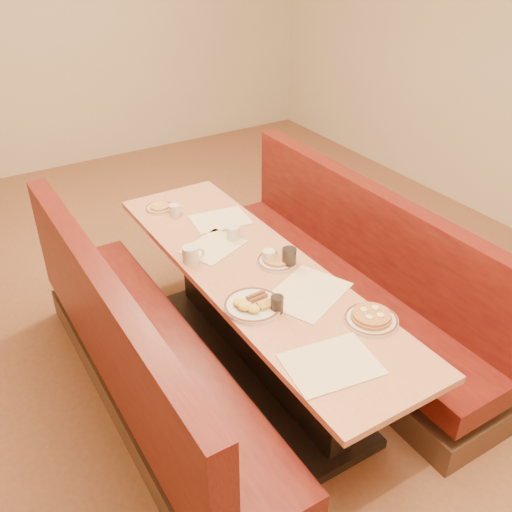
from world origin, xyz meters
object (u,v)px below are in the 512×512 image
coffee_mug_b (191,254)px  coffee_mug_d (175,210)px  booth_right (347,287)px  coffee_mug_c (233,232)px  booth_left (144,365)px  pancake_plate (371,318)px  diner_table (255,321)px  coffee_mug_a (269,256)px  soda_tumbler_near (277,304)px  eggs_plate (253,305)px  soda_tumbler_mid (289,258)px

coffee_mug_b → coffee_mug_d: 0.62m
booth_right → coffee_mug_c: (-0.66, 0.38, 0.43)m
booth_left → pancake_plate: booth_left is taller
diner_table → pancake_plate: pancake_plate is taller
diner_table → booth_left: bearing=180.0°
pancake_plate → coffee_mug_a: coffee_mug_a is taller
diner_table → coffee_mug_d: 0.97m
coffee_mug_b → coffee_mug_d: (0.17, 0.59, -0.01)m
coffee_mug_d → soda_tumbler_near: (-0.01, -1.26, 0.01)m
coffee_mug_a → eggs_plate: bearing=-140.1°
pancake_plate → coffee_mug_a: 0.76m
booth_right → soda_tumbler_near: booth_right is taller
coffee_mug_d → booth_right: bearing=-43.1°
coffee_mug_c → soda_tumbler_mid: bearing=-98.2°
soda_tumbler_mid → diner_table: bearing=160.2°
coffee_mug_a → coffee_mug_d: bearing=98.1°
diner_table → coffee_mug_d: coffee_mug_d is taller
booth_right → soda_tumbler_mid: booth_right is taller
coffee_mug_b → coffee_mug_d: coffee_mug_b is taller
coffee_mug_c → eggs_plate: bearing=-135.0°
booth_left → diner_table: bearing=0.0°
booth_left → coffee_mug_b: booth_left is taller
diner_table → eggs_plate: 0.54m
eggs_plate → coffee_mug_d: bearing=85.3°
booth_left → coffee_mug_d: (0.63, 0.86, 0.43)m
eggs_plate → coffee_mug_d: 1.17m
eggs_plate → soda_tumbler_near: 0.13m
coffee_mug_d → soda_tumbler_mid: size_ratio=0.91×
coffee_mug_d → coffee_mug_a: bearing=-72.7°
booth_left → booth_right: 1.46m
booth_left → pancake_plate: size_ratio=9.02×
booth_right → pancake_plate: booth_right is taller
coffee_mug_d → soda_tumbler_near: bearing=-87.5°
coffee_mug_a → coffee_mug_d: coffee_mug_a is taller
pancake_plate → soda_tumbler_mid: (-0.06, 0.65, 0.04)m
eggs_plate → coffee_mug_c: bearing=68.1°
coffee_mug_a → diner_table: bearing=-173.7°
eggs_plate → soda_tumbler_mid: (0.39, 0.24, 0.04)m
eggs_plate → coffee_mug_a: coffee_mug_a is taller
booth_right → soda_tumbler_mid: size_ratio=21.55×
booth_left → coffee_mug_d: booth_left is taller
coffee_mug_a → booth_right: bearing=-8.9°
pancake_plate → coffee_mug_c: 1.11m
diner_table → soda_tumbler_mid: 0.48m
booth_left → coffee_mug_d: 1.15m
booth_left → booth_right: size_ratio=1.00×
booth_right → coffee_mug_b: bearing=165.0°
eggs_plate → coffee_mug_a: 0.46m
diner_table → soda_tumbler_near: soda_tumbler_near is taller
coffee_mug_b → coffee_mug_c: 0.36m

